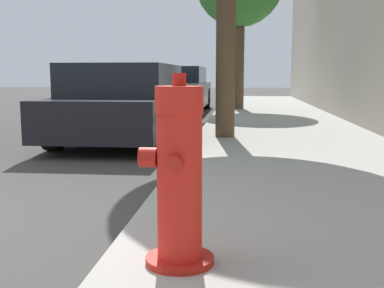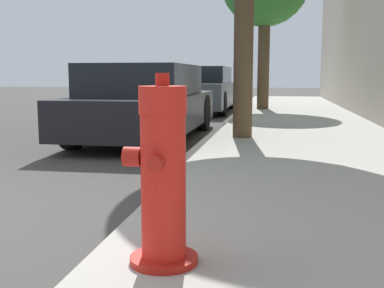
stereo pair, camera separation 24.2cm
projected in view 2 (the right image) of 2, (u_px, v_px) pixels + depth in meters
sidewalk_slab at (366, 266)px, 2.57m from camera, size 2.93×40.00×0.11m
fire_hydrant at (163, 178)px, 2.41m from camera, size 0.38×0.37×0.96m
parked_car_near at (146, 102)px, 8.09m from camera, size 1.71×4.45×1.24m
parked_car_mid at (202, 90)px, 14.04m from camera, size 1.70×4.58×1.31m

